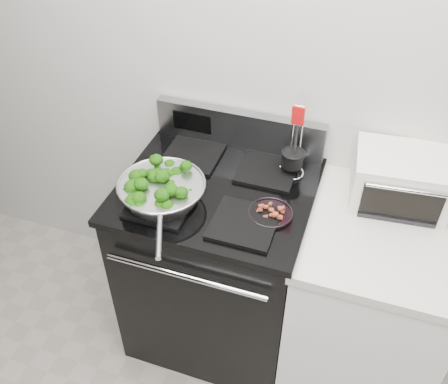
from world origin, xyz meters
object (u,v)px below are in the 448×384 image
at_px(gas_range, 218,262).
at_px(bacon_plate, 270,211).
at_px(toaster_oven, 400,179).
at_px(utensil_holder, 292,162).
at_px(skillet, 162,190).

height_order(gas_range, bacon_plate, gas_range).
xyz_separation_m(gas_range, toaster_oven, (0.70, 0.19, 0.54)).
height_order(gas_range, utensil_holder, utensil_holder).
relative_size(bacon_plate, toaster_oven, 0.45).
distance_m(bacon_plate, toaster_oven, 0.53).
distance_m(bacon_plate, utensil_holder, 0.28).
relative_size(utensil_holder, toaster_oven, 0.86).
bearing_deg(toaster_oven, utensil_holder, 175.86).
height_order(bacon_plate, toaster_oven, toaster_oven).
xyz_separation_m(bacon_plate, utensil_holder, (0.02, 0.27, 0.04)).
bearing_deg(toaster_oven, gas_range, -169.93).
height_order(bacon_plate, utensil_holder, utensil_holder).
xyz_separation_m(skillet, toaster_oven, (0.87, 0.34, 0.02)).
distance_m(skillet, bacon_plate, 0.43).
bearing_deg(bacon_plate, toaster_oven, 32.06).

